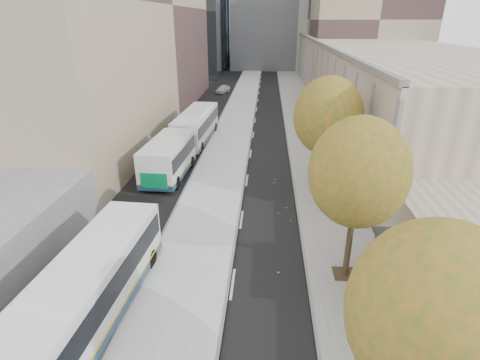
{
  "coord_description": "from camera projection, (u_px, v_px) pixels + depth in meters",
  "views": [
    {
      "loc": [
        -0.31,
        -1.79,
        11.19
      ],
      "look_at": [
        -1.75,
        18.24,
        2.5
      ],
      "focal_mm": 28.0,
      "sensor_mm": 36.0,
      "label": 1
    }
  ],
  "objects": [
    {
      "name": "sidewalk",
      "position": [
        310.0,
        138.0,
        37.81
      ],
      "size": [
        4.75,
        150.0,
        0.08
      ],
      "primitive_type": "cube",
      "color": "gray",
      "rests_on": "ground"
    },
    {
      "name": "tree_c",
      "position": [
        359.0,
        173.0,
        15.64
      ],
      "size": [
        4.2,
        4.2,
        7.28
      ],
      "color": "black",
      "rests_on": "sidewalk"
    },
    {
      "name": "bus_far",
      "position": [
        186.0,
        137.0,
        32.97
      ],
      "size": [
        3.41,
        17.53,
        2.91
      ],
      "rotation": [
        0.0,
        0.0,
        -0.05
      ],
      "color": "silver",
      "rests_on": "ground"
    },
    {
      "name": "bus_platform",
      "position": [
        231.0,
        136.0,
        38.32
      ],
      "size": [
        4.25,
        150.0,
        0.15
      ],
      "primitive_type": "cube",
      "color": "#B9B9B9",
      "rests_on": "ground"
    },
    {
      "name": "building_tan",
      "position": [
        363.0,
        66.0,
        62.04
      ],
      "size": [
        18.0,
        92.0,
        8.0
      ],
      "primitive_type": "cube",
      "color": "gray",
      "rests_on": "ground"
    },
    {
      "name": "bus_shelter",
      "position": [
        414.0,
        265.0,
        14.85
      ],
      "size": [
        1.9,
        4.4,
        2.53
      ],
      "color": "#383A3F",
      "rests_on": "sidewalk"
    },
    {
      "name": "tree_d",
      "position": [
        328.0,
        116.0,
        23.79
      ],
      "size": [
        4.4,
        4.4,
        7.6
      ],
      "color": "black",
      "rests_on": "sidewalk"
    },
    {
      "name": "building_midrise",
      "position": [
        63.0,
        5.0,
        40.11
      ],
      "size": [
        24.0,
        46.0,
        25.0
      ],
      "primitive_type": "cube",
      "color": "tan",
      "rests_on": "ground"
    },
    {
      "name": "distant_car",
      "position": [
        223.0,
        89.0,
        60.92
      ],
      "size": [
        2.41,
        3.88,
        1.23
      ],
      "primitive_type": "imported",
      "rotation": [
        0.0,
        0.0,
        -0.28
      ],
      "color": "silver",
      "rests_on": "ground"
    },
    {
      "name": "tree_b",
      "position": [
        435.0,
        317.0,
        8.4
      ],
      "size": [
        4.0,
        4.0,
        6.97
      ],
      "color": "black",
      "rests_on": "sidewalk"
    },
    {
      "name": "building_far_block",
      "position": [
        297.0,
        1.0,
        87.58
      ],
      "size": [
        30.0,
        18.0,
        30.0
      ],
      "primitive_type": "cube",
      "color": "#A8A59A",
      "rests_on": "ground"
    }
  ]
}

